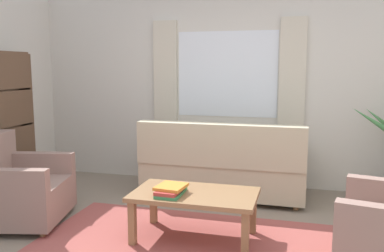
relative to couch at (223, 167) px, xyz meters
name	(u,v)px	position (x,y,z in m)	size (l,w,h in m)	color
wall_back	(228,86)	(-0.08, 0.68, 0.93)	(5.32, 0.12, 2.60)	silver
window_with_curtains	(227,74)	(-0.08, 0.59, 1.08)	(1.98, 0.07, 1.40)	white
couch	(223,167)	(0.00, 0.00, 0.00)	(1.90, 0.82, 0.92)	#BCB293
armchair_left	(16,188)	(-1.82, -1.34, -0.01)	(0.99, 1.01, 0.88)	gray
coffee_table	(195,199)	(-0.02, -1.27, 0.01)	(1.10, 0.64, 0.44)	olive
book_stack_on_table	(171,190)	(-0.20, -1.37, 0.11)	(0.26, 0.34, 0.08)	#387F4C
bookshelf	(1,134)	(-2.43, -0.79, 0.42)	(0.30, 0.94, 1.72)	brown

